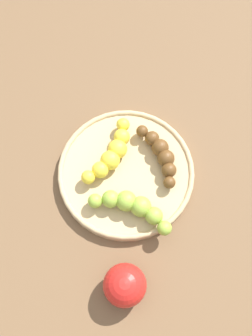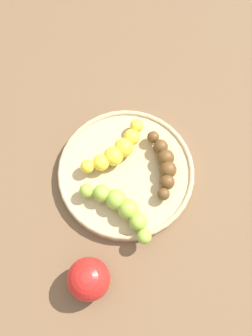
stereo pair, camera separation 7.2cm
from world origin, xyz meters
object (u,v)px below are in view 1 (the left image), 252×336
(banana_yellow, at_px, (112,153))
(apple_red, at_px, (125,285))
(fruit_bowl, at_px, (126,173))
(banana_green, at_px, (132,207))
(banana_overripe, at_px, (161,154))

(banana_yellow, relative_size, apple_red, 1.94)
(fruit_bowl, bearing_deg, banana_green, 57.57)
(fruit_bowl, xyz_separation_m, banana_overripe, (-0.07, 0.02, 0.02))
(fruit_bowl, distance_m, banana_green, 0.08)
(fruit_bowl, height_order, banana_overripe, banana_overripe)
(banana_yellow, distance_m, apple_red, 0.23)
(banana_overripe, bearing_deg, banana_yellow, 154.87)
(banana_green, bearing_deg, banana_overripe, -5.96)
(banana_yellow, xyz_separation_m, banana_green, (0.04, 0.10, 0.00))
(banana_yellow, bearing_deg, fruit_bowl, -16.41)
(banana_yellow, distance_m, banana_overripe, 0.09)
(banana_yellow, relative_size, banana_overripe, 1.09)
(fruit_bowl, bearing_deg, banana_yellow, -88.55)
(banana_yellow, bearing_deg, banana_overripe, 30.91)
(banana_green, relative_size, apple_red, 1.95)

